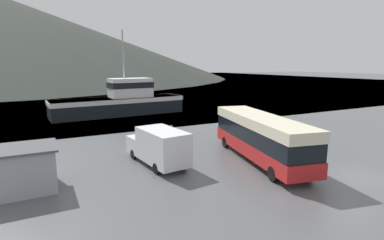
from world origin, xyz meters
name	(u,v)px	position (x,y,z in m)	size (l,w,h in m)	color
ground_plane	(355,177)	(0.00, 0.00, 0.00)	(400.00, 400.00, 0.00)	#515456
water_surface	(77,79)	(0.00, 138.28, 0.00)	(240.00, 240.00, 0.00)	#3D5160
tour_bus	(261,136)	(-2.98, 5.24, 1.79)	(4.67, 10.97, 3.17)	red
delivery_van	(159,146)	(-9.69, 7.61, 1.32)	(2.75, 5.99, 2.51)	silver
fishing_boat	(121,101)	(-6.73, 29.36, 1.81)	(17.63, 5.57, 11.15)	black
storage_bin	(278,129)	(3.38, 10.25, 0.63)	(1.21, 1.03, 1.25)	green
dock_kiosk	(23,169)	(-17.64, 6.95, 1.22)	(3.43, 2.97, 2.41)	#93999E
mooring_bollard	(171,128)	(-4.96, 16.44, 0.38)	(0.30, 0.30, 0.70)	#4C4C51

